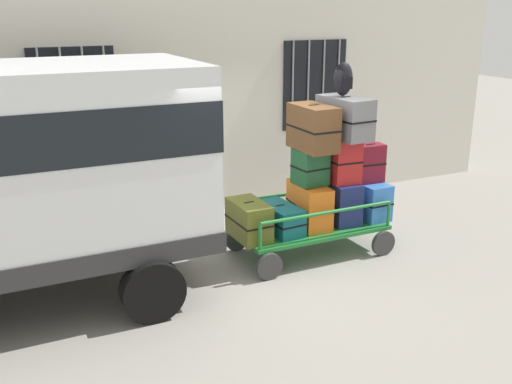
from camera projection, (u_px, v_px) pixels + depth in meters
name	position (u px, v px, depth m)	size (l,w,h in m)	color
ground_plane	(252.00, 262.00, 7.86)	(40.00, 40.00, 0.00)	gray
building_wall	(189.00, 59.00, 9.10)	(12.00, 0.38, 5.00)	silver
luggage_cart	(310.00, 231.00, 8.04)	(2.11, 1.08, 0.40)	#1E722D
cart_railing	(310.00, 205.00, 7.93)	(2.00, 0.95, 0.36)	#1E722D
suitcase_left_bottom	(249.00, 220.00, 7.53)	(0.41, 0.70, 0.50)	#4C5119
suitcase_midleft_bottom	(280.00, 218.00, 7.77)	(0.43, 0.77, 0.37)	#0F5960
suitcase_center_bottom	(309.00, 205.00, 7.96)	(0.44, 0.81, 0.59)	orange
suitcase_center_middle	(310.00, 167.00, 7.80)	(0.43, 0.42, 0.48)	#194C28
suitcase_center_top	(313.00, 128.00, 7.60)	(0.41, 0.75, 0.59)	brown
suitcase_midright_bottom	(339.00, 201.00, 8.14)	(0.42, 0.73, 0.59)	navy
suitcase_midright_middle	(340.00, 159.00, 7.98)	(0.43, 0.61, 0.62)	#B21E1E
suitcase_midright_top	(345.00, 117.00, 7.74)	(0.47, 0.85, 0.55)	slate
suitcase_right_bottom	(367.00, 199.00, 8.34)	(0.40, 0.76, 0.52)	#3372C6
suitcase_right_middle	(370.00, 163.00, 8.16)	(0.41, 0.28, 0.54)	maroon
backpack	(343.00, 79.00, 7.65)	(0.27, 0.22, 0.44)	black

